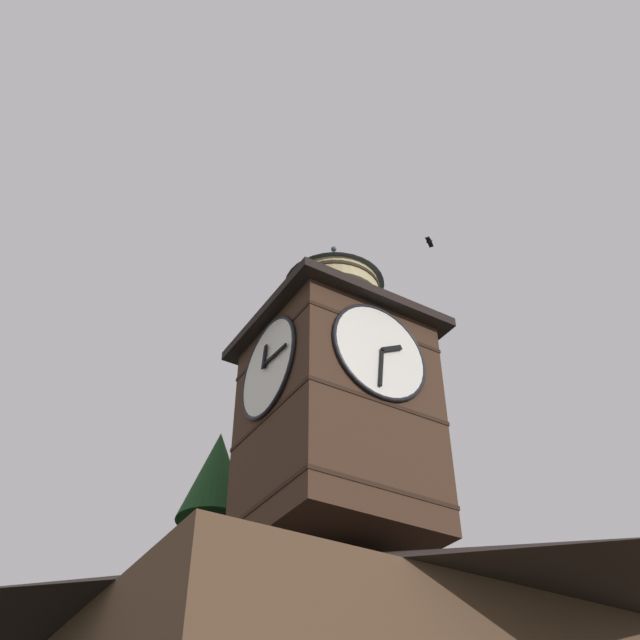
# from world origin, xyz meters

# --- Properties ---
(clock_tower) EXTENTS (4.47, 4.47, 9.05)m
(clock_tower) POSITION_xyz_m (-0.67, -2.62, 11.38)
(clock_tower) COLOR #422B1E
(clock_tower) RESTS_ON building_main
(flying_bird_high) EXTENTS (0.55, 0.45, 0.13)m
(flying_bird_high) POSITION_xyz_m (-5.81, -4.11, 20.60)
(flying_bird_high) COLOR black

